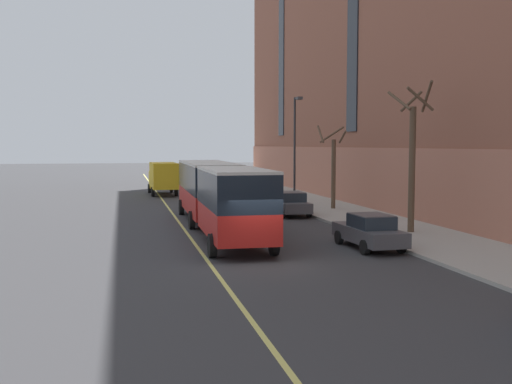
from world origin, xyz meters
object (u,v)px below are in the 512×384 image
city_bus (217,192)px  box_truck (163,177)px  street_lamp (295,141)px  fire_hydrant (362,223)px  parked_car_darkgray_0 (369,231)px  street_tree_far_uptown (412,157)px  street_tree_far_downtown (333,167)px  parked_car_darkgray_1 (267,196)px  parked_car_darkgray_4 (290,203)px

city_bus → box_truck: bearing=93.2°
street_lamp → fire_hydrant: bearing=-90.4°
parked_car_darkgray_0 → street_tree_far_uptown: bearing=42.1°
street_tree_far_downtown → street_tree_far_uptown: bearing=-89.9°
city_bus → street_tree_far_downtown: size_ratio=3.21×
street_tree_far_uptown → city_bus: bearing=158.4°
parked_car_darkgray_1 → street_tree_far_uptown: (3.83, -15.53, 3.22)m
parked_car_darkgray_4 → fire_hydrant: size_ratio=6.51×
parked_car_darkgray_0 → street_tree_far_uptown: (3.75, 3.39, 3.22)m
parked_car_darkgray_1 → parked_car_darkgray_4: 6.09m
city_bus → parked_car_darkgray_1: (5.64, 11.77, -1.29)m
street_tree_far_downtown → street_lamp: (-2.02, 2.43, 1.82)m
box_truck → fire_hydrant: size_ratio=9.70×
city_bus → box_truck: 23.56m
parked_car_darkgray_1 → street_tree_far_downtown: (3.81, -3.84, 2.31)m
street_lamp → street_tree_far_downtown: bearing=-50.3°
parked_car_darkgray_1 → street_lamp: 4.71m
city_bus → parked_car_darkgray_4: 8.17m
city_bus → street_tree_far_uptown: (9.48, -3.76, 1.93)m
parked_car_darkgray_0 → box_truck: box_truck is taller
parked_car_darkgray_4 → fire_hydrant: parked_car_darkgray_4 is taller
box_truck → parked_car_darkgray_0: bearing=-77.1°
street_tree_far_downtown → box_truck: bearing=124.6°
city_bus → parked_car_darkgray_0: size_ratio=4.10×
parked_car_darkgray_0 → city_bus: bearing=128.6°
city_bus → box_truck: (-1.32, 23.52, -0.37)m
parked_car_darkgray_4 → box_truck: size_ratio=0.67×
city_bus → street_tree_far_downtown: (9.45, 7.92, 1.02)m
city_bus → parked_car_darkgray_4: bearing=44.8°
street_lamp → parked_car_darkgray_1: bearing=141.7°
parked_car_darkgray_0 → parked_car_darkgray_4: bearing=90.0°
street_tree_far_uptown → fire_hydrant: size_ratio=10.64×
street_tree_far_uptown → parked_car_darkgray_1: bearing=103.9°
parked_car_darkgray_4 → street_tree_far_downtown: street_tree_far_downtown is taller
street_lamp → box_truck: bearing=123.6°
fire_hydrant → parked_car_darkgray_0: bearing=-109.0°
city_bus → parked_car_darkgray_1: 13.11m
parked_car_darkgray_0 → box_truck: 31.49m
parked_car_darkgray_1 → parked_car_darkgray_4: same height
street_tree_far_uptown → fire_hydrant: bearing=149.3°
parked_car_darkgray_4 → street_tree_far_downtown: bearing=31.0°
parked_car_darkgray_4 → street_lamp: size_ratio=0.59×
city_bus → fire_hydrant: bearing=-18.8°
street_tree_far_downtown → city_bus: bearing=-140.0°
parked_car_darkgray_1 → street_lamp: bearing=-38.3°
street_tree_far_uptown → street_tree_far_downtown: 11.72m
parked_car_darkgray_0 → street_tree_far_uptown: 6.00m
parked_car_darkgray_0 → street_tree_far_uptown: street_tree_far_uptown is taller
city_bus → fire_hydrant: (7.33, -2.49, -1.58)m
parked_car_darkgray_4 → fire_hydrant: 8.33m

